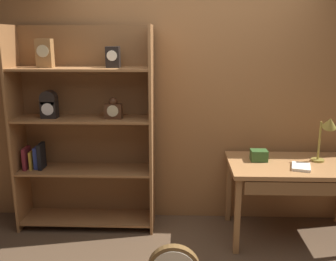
% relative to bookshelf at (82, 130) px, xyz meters
% --- Properties ---
extents(back_wood_panel, '(4.80, 0.05, 2.60)m').
position_rel_bookshelf_xyz_m(back_wood_panel, '(1.08, 0.22, 0.29)').
color(back_wood_panel, brown).
rests_on(back_wood_panel, ground).
extents(bookshelf, '(1.37, 0.39, 2.03)m').
position_rel_bookshelf_xyz_m(bookshelf, '(0.00, 0.00, 0.00)').
color(bookshelf, brown).
rests_on(bookshelf, ground).
extents(workbench, '(1.26, 0.74, 0.76)m').
position_rel_bookshelf_xyz_m(workbench, '(2.07, -0.24, -0.33)').
color(workbench, '#9E6B3D').
rests_on(workbench, ground).
extents(desk_lamp, '(0.20, 0.20, 0.46)m').
position_rel_bookshelf_xyz_m(desk_lamp, '(2.35, -0.18, 0.07)').
color(desk_lamp, olive).
rests_on(desk_lamp, workbench).
extents(toolbox_small, '(0.16, 0.13, 0.11)m').
position_rel_bookshelf_xyz_m(toolbox_small, '(1.74, -0.14, -0.20)').
color(toolbox_small, '#2D5123').
rests_on(toolbox_small, workbench).
extents(open_repair_manual, '(0.22, 0.26, 0.02)m').
position_rel_bookshelf_xyz_m(open_repair_manual, '(2.08, -0.34, -0.24)').
color(open_repair_manual, silver).
rests_on(open_repair_manual, workbench).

